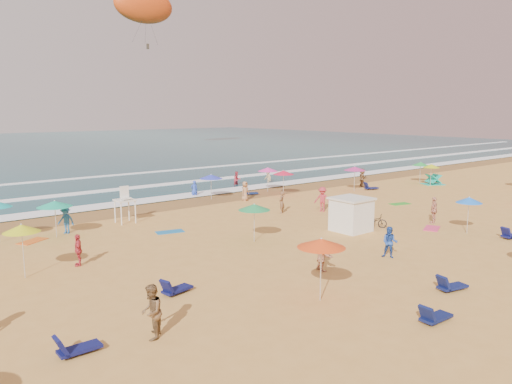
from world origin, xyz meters
TOP-DOWN VIEW (x-y plane):
  - ground at (0.00, 0.00)m, footprint 220.00×220.00m
  - wet_sand at (0.00, 12.50)m, footprint 220.00×220.00m
  - surf_foam at (0.00, 21.32)m, footprint 200.00×18.70m
  - cabana at (3.66, -2.31)m, footprint 2.00×2.00m
  - cabana_roof at (3.66, -2.31)m, footprint 2.20×2.20m
  - bicycle at (5.56, -2.61)m, footprint 1.36×1.69m
  - lifeguard_stand at (-6.30, 8.72)m, footprint 1.20×1.20m
  - beach_umbrellas at (2.83, 1.25)m, footprint 51.88×31.87m
  - loungers at (4.19, -4.02)m, footprint 46.79×26.00m
  - towels at (2.38, -2.96)m, footprint 49.84×25.72m
  - popup_tents at (23.46, -0.08)m, footprint 6.52×12.95m
  - beachgoers at (-0.24, 4.47)m, footprint 42.38×26.12m
  - parasail at (22.14, 60.69)m, footprint 11.08×3.88m

SIDE VIEW (x-z plane):
  - ground at x=0.00m, z-range 0.00..0.00m
  - wet_sand at x=0.00m, z-range 0.01..0.01m
  - towels at x=2.38m, z-range 0.00..0.03m
  - surf_foam at x=0.00m, z-range 0.08..0.12m
  - loungers at x=4.19m, z-range 0.00..0.34m
  - bicycle at x=5.56m, z-range 0.00..0.86m
  - popup_tents at x=23.46m, z-range 0.00..1.20m
  - beachgoers at x=-0.24m, z-range -0.25..1.87m
  - cabana at x=3.66m, z-range 0.00..2.00m
  - lifeguard_stand at x=-6.30m, z-range 0.00..2.10m
  - cabana_roof at x=3.66m, z-range 2.00..2.12m
  - beach_umbrellas at x=2.83m, z-range 1.76..2.52m
  - parasail at x=22.14m, z-range 20.22..30.72m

